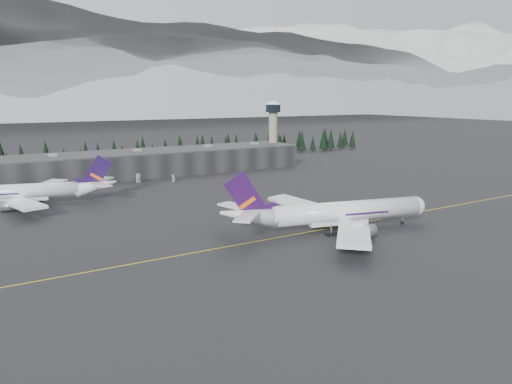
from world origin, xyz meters
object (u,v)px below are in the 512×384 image
jet_main (329,213)px  gse_vehicle_b (174,181)px  control_tower (273,125)px  terminal (156,162)px  gse_vehicle_a (138,182)px  jet_parked (31,191)px

jet_main → gse_vehicle_b: (-12.47, 100.94, -4.95)m
control_tower → terminal: bearing=-177.7°
jet_main → gse_vehicle_a: size_ratio=14.08×
jet_parked → control_tower: bearing=-145.5°
terminal → control_tower: size_ratio=4.24×
terminal → control_tower: bearing=2.3°
jet_main → gse_vehicle_a: (-27.74, 107.17, -4.93)m
terminal → gse_vehicle_b: terminal is taller
control_tower → jet_parked: 147.98m
jet_parked → gse_vehicle_b: bearing=-149.4°
control_tower → gse_vehicle_b: (-75.86, -31.19, -22.77)m
terminal → gse_vehicle_b: bearing=-91.7°
jet_parked → gse_vehicle_a: jet_parked is taller
gse_vehicle_b → control_tower: bearing=101.9°
control_tower → gse_vehicle_b: control_tower is taller
terminal → jet_main: 129.65m
terminal → jet_main: size_ratio=2.42×
gse_vehicle_a → gse_vehicle_b: gse_vehicle_a is taller
jet_main → jet_parked: size_ratio=1.09×
jet_parked → gse_vehicle_b: size_ratio=16.28×
jet_main → jet_parked: 112.43m
jet_parked → gse_vehicle_a: bearing=-138.4°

